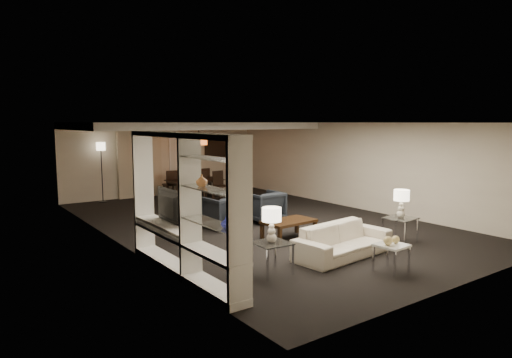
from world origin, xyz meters
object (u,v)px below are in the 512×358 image
at_px(chair_nm, 205,187).
at_px(dining_table, 195,189).
at_px(armchair_right, 264,206).
at_px(side_table_right, 400,230).
at_px(side_table_left, 271,258).
at_px(vase_amber, 202,181).
at_px(table_lamp_left, 272,225).
at_px(floor_speaker, 188,215).
at_px(sofa, 343,241).
at_px(floor_lamp, 102,172).
at_px(chair_fr, 202,181).
at_px(chair_fl, 170,184).
at_px(armchair_left, 224,212).
at_px(chair_nr, 221,185).
at_px(marble_table, 391,258).
at_px(pendant_light, 199,141).
at_px(television, 166,206).
at_px(chair_nl, 188,188).
at_px(table_lamp_right, 401,204).
at_px(vase_blue, 226,222).
at_px(chair_fm, 186,183).
at_px(coffee_table, 289,229).

bearing_deg(chair_nm, dining_table, 83.07).
relative_size(armchair_right, side_table_right, 1.49).
distance_m(side_table_left, vase_amber, 1.86).
xyz_separation_m(table_lamp_left, floor_speaker, (-0.19, 2.63, -0.26)).
distance_m(sofa, floor_lamp, 8.77).
xyz_separation_m(table_lamp_left, chair_fr, (3.13, 8.07, -0.36)).
height_order(side_table_left, chair_fl, chair_fl).
bearing_deg(sofa, table_lamp_left, 173.82).
distance_m(armchair_left, chair_nr, 4.02).
bearing_deg(chair_fr, dining_table, 45.52).
bearing_deg(floor_lamp, armchair_right, -64.82).
bearing_deg(vase_amber, chair_nr, 56.79).
bearing_deg(chair_fr, armchair_right, 78.37).
bearing_deg(marble_table, pendant_light, 85.16).
xyz_separation_m(side_table_left, television, (-1.21, 1.47, 0.78)).
distance_m(dining_table, chair_nl, 0.90).
bearing_deg(chair_nr, pendant_light, 169.10).
distance_m(armchair_right, chair_nm, 3.48).
xyz_separation_m(pendant_light, table_lamp_right, (1.03, -6.84, -1.09)).
distance_m(armchair_right, table_lamp_right, 3.51).
distance_m(armchair_right, chair_nr, 3.57).
bearing_deg(side_table_right, pendant_light, 98.54).
bearing_deg(chair_fl, pendant_light, 112.61).
xyz_separation_m(armchair_left, chair_nr, (2.03, 3.47, 0.08)).
bearing_deg(sofa, chair_nl, 81.88).
bearing_deg(side_table_left, chair_nl, 74.10).
bearing_deg(floor_lamp, marble_table, -79.05).
relative_size(vase_blue, floor_speaker, 0.14).
bearing_deg(marble_table, dining_table, 84.44).
bearing_deg(vase_amber, dining_table, 62.77).
distance_m(chair_fl, chair_fm, 0.60).
xyz_separation_m(chair_nl, chair_nr, (1.20, 0.00, 0.00)).
distance_m(armchair_right, dining_table, 4.13).
distance_m(table_lamp_left, marble_table, 2.11).
bearing_deg(chair_fr, vase_amber, 59.51).
xyz_separation_m(table_lamp_left, chair_fl, (1.93, 8.07, -0.36)).
bearing_deg(armchair_right, television, 28.43).
bearing_deg(chair_fr, floor_speaker, 56.90).
xyz_separation_m(armchair_right, side_table_right, (1.10, -3.30, -0.12)).
bearing_deg(sofa, side_table_right, -6.18).
xyz_separation_m(side_table_left, chair_nr, (3.13, 6.77, 0.20)).
relative_size(vase_blue, chair_nr, 0.17).
relative_size(table_lamp_left, television, 0.57).
height_order(marble_table, television, television).
height_order(sofa, chair_nr, chair_nr).
height_order(vase_amber, dining_table, vase_amber).
distance_m(sofa, floor_speaker, 3.24).
height_order(coffee_table, chair_nl, chair_nl).
height_order(armchair_left, chair_fm, chair_fm).
bearing_deg(side_table_left, table_lamp_right, 0.00).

